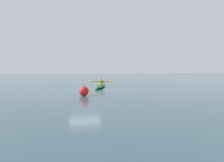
# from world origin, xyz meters

# --- Properties ---
(ground_plane) EXTENTS (160.00, 160.00, 0.00)m
(ground_plane) POSITION_xyz_m (0.00, 0.00, 0.00)
(ground_plane) COLOR #334C56
(kayak) EXTENTS (2.09, 4.86, 0.27)m
(kayak) POSITION_xyz_m (-1.71, -2.81, 0.14)
(kayak) COLOR #19723F
(kayak) RESTS_ON ground
(kayaker) EXTENTS (2.25, 0.79, 0.70)m
(kayaker) POSITION_xyz_m (-1.73, -2.86, 0.56)
(kayaker) COLOR yellow
(kayaker) RESTS_ON kayak
(mooring_buoy_channel_marker) EXTENTS (0.66, 0.66, 0.70)m
(mooring_buoy_channel_marker) POSITION_xyz_m (0.28, 2.81, 0.33)
(mooring_buoy_channel_marker) COLOR red
(mooring_buoy_channel_marker) RESTS_ON ground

